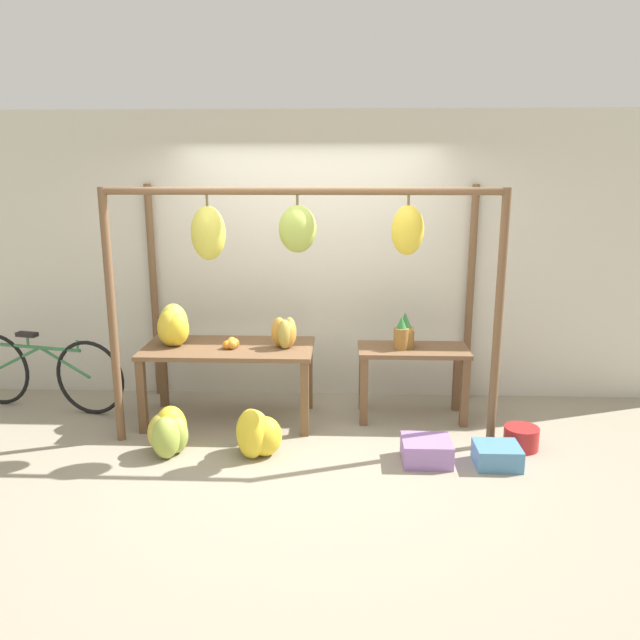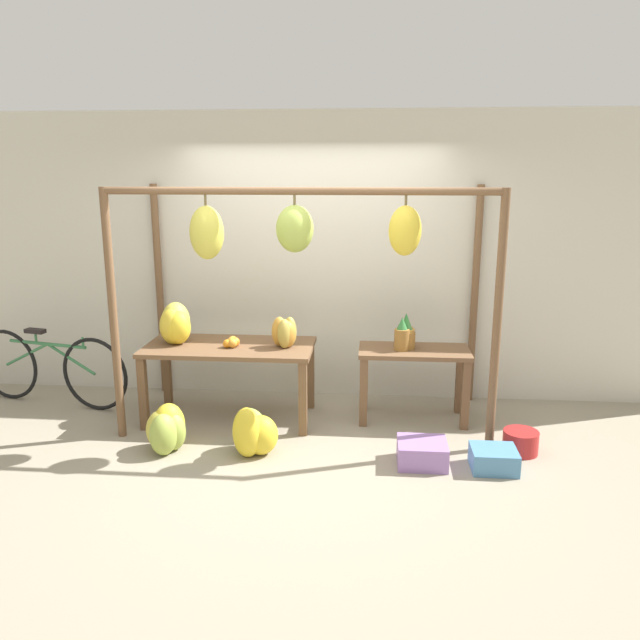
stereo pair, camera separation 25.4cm
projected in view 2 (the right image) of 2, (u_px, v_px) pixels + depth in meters
name	position (u px, v px, depth m)	size (l,w,h in m)	color
ground_plane	(299.00, 449.00, 5.14)	(20.00, 20.00, 0.00)	gray
shop_wall_back	(315.00, 258.00, 6.15)	(8.00, 0.08, 2.80)	beige
stall_awning	(299.00, 253.00, 5.09)	(3.19, 1.31, 2.12)	brown
display_table_main	(230.00, 355.00, 5.66)	(1.52, 0.74, 0.70)	brown
display_table_side	(414.00, 365.00, 5.66)	(1.00, 0.49, 0.67)	brown
banana_pile_on_table	(175.00, 325.00, 5.65)	(0.35, 0.39, 0.37)	yellow
orange_pile	(232.00, 342.00, 5.57)	(0.14, 0.20, 0.09)	orange
pineapple_cluster	(405.00, 335.00, 5.61)	(0.19, 0.23, 0.32)	#A3702D
banana_pile_ground_left	(167.00, 430.00, 5.09)	(0.41, 0.47, 0.39)	#9EB247
banana_pile_ground_right	(252.00, 432.00, 5.02)	(0.41, 0.40, 0.41)	yellow
fruit_crate_white	(422.00, 453.00, 4.87)	(0.38, 0.34, 0.19)	#9970B7
blue_bucket	(521.00, 442.00, 5.06)	(0.28, 0.28, 0.19)	#AD2323
parked_bicycle	(50.00, 368.00, 6.06)	(1.71, 0.41, 0.75)	black
papaya_pile	(285.00, 333.00, 5.54)	(0.26, 0.25, 0.27)	gold
fruit_crate_purple	(494.00, 459.00, 4.78)	(0.34, 0.31, 0.17)	#4C84B2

